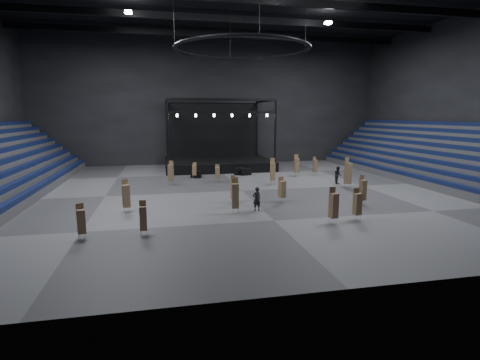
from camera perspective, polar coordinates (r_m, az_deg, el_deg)
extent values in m
plane|color=#565658|center=(35.84, 0.32, -1.63)|extent=(50.00, 50.00, 0.00)
cube|color=black|center=(55.85, -4.31, 11.76)|extent=(50.00, 0.20, 18.00)
cube|color=black|center=(15.36, 17.84, 16.30)|extent=(50.00, 0.20, 18.00)
cube|color=black|center=(47.24, 32.10, 10.65)|extent=(0.20, 42.00, 18.00)
cube|color=#0C1835|center=(36.49, -28.71, -1.14)|extent=(0.59, 40.00, 0.40)
cube|color=#0C1835|center=(36.64, -30.16, -0.03)|extent=(0.59, 40.00, 0.40)
cube|color=#0C1835|center=(36.83, -31.58, 1.07)|extent=(0.59, 40.00, 0.40)
cube|color=#4A4A4C|center=(45.32, 27.81, 0.13)|extent=(7.20, 40.00, 0.75)
cube|color=#0C1835|center=(43.22, 24.51, 0.74)|extent=(0.59, 40.00, 0.40)
cube|color=#4A4A4C|center=(45.56, 28.29, 0.62)|extent=(6.30, 40.00, 1.50)
cube|color=#0C1835|center=(43.66, 25.53, 1.74)|extent=(0.59, 40.00, 0.40)
cube|color=#4A4A4C|center=(45.80, 28.75, 1.10)|extent=(5.40, 40.00, 2.25)
cube|color=#0C1835|center=(44.12, 26.54, 2.72)|extent=(0.59, 40.00, 0.40)
cube|color=#4A4A4C|center=(46.04, 29.22, 1.57)|extent=(4.50, 40.00, 3.00)
cube|color=#0C1835|center=(44.61, 27.52, 3.69)|extent=(0.59, 40.00, 0.40)
cube|color=#4A4A4C|center=(46.29, 29.68, 2.04)|extent=(3.60, 40.00, 3.75)
cube|color=#0C1835|center=(45.13, 28.49, 4.62)|extent=(0.59, 40.00, 0.40)
cube|color=#4A4A4C|center=(46.55, 30.13, 2.50)|extent=(2.70, 40.00, 4.50)
cube|color=#0C1835|center=(45.67, 29.43, 5.54)|extent=(0.59, 40.00, 0.40)
cube|color=#4A4A4C|center=(46.81, 30.59, 2.96)|extent=(1.80, 40.00, 5.25)
cube|color=#0C1835|center=(46.23, 30.35, 6.43)|extent=(0.59, 40.00, 0.40)
cube|color=#4A4A4C|center=(47.08, 31.03, 3.41)|extent=(0.90, 40.00, 6.00)
cube|color=#0C1835|center=(46.82, 31.26, 7.30)|extent=(0.59, 40.00, 0.40)
cube|color=black|center=(50.80, -3.37, 2.46)|extent=(14.00, 10.00, 1.20)
cube|color=black|center=(55.16, -4.16, 7.84)|extent=(13.30, 0.30, 8.00)
cylinder|color=black|center=(45.28, -10.90, 7.11)|extent=(0.24, 0.24, 7.80)
cylinder|color=black|center=(54.47, -11.09, 7.55)|extent=(0.24, 0.24, 7.80)
cylinder|color=black|center=(47.39, 5.40, 7.36)|extent=(0.24, 0.24, 7.80)
cylinder|color=black|center=(56.24, 2.61, 7.79)|extent=(0.24, 0.24, 7.80)
cube|color=black|center=(45.86, -2.60, 12.19)|extent=(13.40, 0.25, 0.25)
cube|color=black|center=(54.96, -4.19, 11.79)|extent=(13.40, 0.25, 0.25)
cube|color=black|center=(45.83, -2.59, 10.31)|extent=(13.40, 0.20, 0.20)
cylinder|color=white|center=(45.26, -9.57, 9.68)|extent=(0.24, 0.24, 0.35)
cylinder|color=white|center=(45.41, -6.76, 9.75)|extent=(0.24, 0.24, 0.35)
cylinder|color=white|center=(45.66, -3.97, 9.80)|extent=(0.24, 0.24, 0.35)
cylinder|color=white|center=(46.02, -1.21, 9.82)|extent=(0.24, 0.24, 0.35)
cylinder|color=white|center=(46.47, 1.49, 9.82)|extent=(0.24, 0.24, 0.35)
cylinder|color=white|center=(47.03, 4.14, 9.80)|extent=(0.24, 0.24, 0.35)
torus|color=black|center=(35.60, 0.34, 19.34)|extent=(12.30, 12.30, 0.30)
cylinder|color=black|center=(37.78, 10.02, 22.50)|extent=(0.04, 0.04, 5.00)
cylinder|color=black|center=(41.84, -1.52, 21.39)|extent=(0.04, 0.04, 5.00)
cylinder|color=black|center=(35.35, -10.07, 23.40)|extent=(0.04, 0.04, 5.00)
cube|color=black|center=(43.16, -1.79, 23.34)|extent=(49.00, 0.35, 0.70)
cube|color=black|center=(50.88, -3.48, 21.26)|extent=(49.00, 0.35, 0.70)
cube|color=white|center=(39.55, -16.65, 23.31)|extent=(0.60, 0.60, 0.25)
cube|color=white|center=(43.14, 13.28, 22.29)|extent=(0.60, 0.60, 0.25)
cube|color=black|center=(43.43, -6.71, 0.86)|extent=(1.30, 0.94, 0.78)
cube|color=black|center=(44.96, 0.92, 1.26)|extent=(1.34, 0.88, 0.82)
cube|color=black|center=(45.29, -0.05, 1.34)|extent=(1.39, 1.02, 0.84)
cylinder|color=silver|center=(38.98, 4.79, -0.42)|extent=(0.03, 0.03, 0.40)
cylinder|color=silver|center=(39.35, 4.64, -0.33)|extent=(0.03, 0.03, 0.40)
cylinder|color=silver|center=(39.09, 5.33, -0.40)|extent=(0.03, 0.03, 0.40)
cylinder|color=silver|center=(39.45, 5.17, -0.31)|extent=(0.03, 0.03, 0.40)
cube|color=#9F8258|center=(39.03, 5.01, 1.28)|extent=(0.52, 0.52, 1.88)
cube|color=#9F8258|center=(39.11, 4.97, 2.61)|extent=(0.47, 0.10, 1.03)
cylinder|color=silver|center=(23.73, -23.41, -8.05)|extent=(0.03, 0.03, 0.37)
cylinder|color=silver|center=(24.06, -23.25, -7.79)|extent=(0.03, 0.03, 0.37)
cylinder|color=silver|center=(23.66, -22.57, -8.04)|extent=(0.03, 0.03, 0.37)
cylinder|color=silver|center=(23.99, -22.42, -7.79)|extent=(0.03, 0.03, 0.37)
cube|color=#9F8258|center=(23.61, -23.06, -5.85)|extent=(0.56, 0.56, 1.41)
cube|color=#9F8258|center=(23.63, -23.21, -4.20)|extent=(0.42, 0.18, 0.78)
cylinder|color=silver|center=(42.86, -7.15, 0.45)|extent=(0.03, 0.03, 0.36)
cylinder|color=silver|center=(43.20, -7.18, 0.52)|extent=(0.03, 0.03, 0.36)
cylinder|color=silver|center=(42.89, -6.69, 0.46)|extent=(0.03, 0.03, 0.36)
cylinder|color=silver|center=(43.23, -6.73, 0.53)|extent=(0.03, 0.03, 0.36)
cube|color=#9F8258|center=(42.93, -6.96, 1.50)|extent=(0.54, 0.54, 1.18)
cube|color=#9F8258|center=(43.03, -6.92, 2.25)|extent=(0.41, 0.18, 0.65)
cylinder|color=silver|center=(39.26, -10.73, -0.48)|extent=(0.03, 0.03, 0.41)
cylinder|color=silver|center=(39.65, -10.75, -0.38)|extent=(0.03, 0.03, 0.41)
cylinder|color=silver|center=(39.27, -10.16, -0.46)|extent=(0.03, 0.03, 0.41)
cylinder|color=silver|center=(39.66, -10.18, -0.36)|extent=(0.03, 0.03, 0.41)
cube|color=#9F8258|center=(39.29, -10.50, 1.07)|extent=(0.64, 0.64, 1.67)
cube|color=#9F8258|center=(39.37, -10.44, 2.24)|extent=(0.47, 0.23, 0.92)
cylinder|color=silver|center=(27.39, -1.05, -4.82)|extent=(0.03, 0.03, 0.41)
cylinder|color=silver|center=(27.76, -1.20, -4.62)|extent=(0.03, 0.03, 0.41)
cylinder|color=silver|center=(27.46, -0.24, -4.78)|extent=(0.03, 0.03, 0.41)
cylinder|color=silver|center=(27.84, -0.41, -4.58)|extent=(0.03, 0.03, 0.41)
cube|color=#9F8258|center=(27.35, -0.73, -2.44)|extent=(0.55, 0.55, 1.81)
cube|color=#9F8258|center=(27.39, -0.77, -0.60)|extent=(0.48, 0.12, 1.00)
cylinder|color=silver|center=(38.20, 15.93, -0.95)|extent=(0.03, 0.03, 0.45)
cylinder|color=silver|center=(38.57, 15.63, -0.83)|extent=(0.03, 0.03, 0.45)
cylinder|color=silver|center=(38.40, 16.49, -0.92)|extent=(0.03, 0.03, 0.45)
cylinder|color=silver|center=(38.77, 16.19, -0.81)|extent=(0.03, 0.03, 0.45)
cube|color=#9F8258|center=(38.28, 16.15, 0.98)|extent=(0.70, 0.70, 2.08)
cube|color=#9F8258|center=(38.29, 15.96, 2.48)|extent=(0.50, 0.26, 1.14)
cylinder|color=silver|center=(45.68, 11.22, 0.92)|extent=(0.03, 0.03, 0.37)
cylinder|color=silver|center=(45.99, 11.05, 0.99)|extent=(0.03, 0.03, 0.37)
cylinder|color=silver|center=(45.81, 11.62, 0.93)|extent=(0.03, 0.03, 0.37)
cylinder|color=silver|center=(46.13, 11.45, 1.00)|extent=(0.03, 0.03, 0.37)
cube|color=#9F8258|center=(45.77, 11.37, 2.11)|extent=(0.54, 0.54, 1.50)
cube|color=#9F8258|center=(45.82, 11.26, 3.01)|extent=(0.42, 0.17, 0.83)
cylinder|color=silver|center=(31.08, 6.18, -3.11)|extent=(0.03, 0.03, 0.40)
cylinder|color=silver|center=(31.43, 5.97, -2.96)|extent=(0.03, 0.03, 0.40)
cylinder|color=silver|center=(31.20, 6.84, -3.07)|extent=(0.03, 0.03, 0.40)
cylinder|color=silver|center=(31.55, 6.62, -2.92)|extent=(0.03, 0.03, 0.40)
cube|color=#9F8258|center=(31.13, 6.44, -1.41)|extent=(0.60, 0.60, 1.40)
cube|color=#9F8258|center=(31.16, 6.24, -0.18)|extent=(0.45, 0.20, 0.77)
cylinder|color=silver|center=(25.61, 13.78, -6.17)|extent=(0.03, 0.03, 0.40)
cylinder|color=silver|center=(25.94, 13.42, -5.95)|extent=(0.03, 0.03, 0.40)
cylinder|color=silver|center=(25.78, 14.56, -6.10)|extent=(0.03, 0.03, 0.40)
cylinder|color=silver|center=(26.11, 14.18, -5.88)|extent=(0.03, 0.03, 0.40)
cube|color=#9F8258|center=(25.60, 14.08, -3.81)|extent=(0.57, 0.57, 1.66)
cube|color=#9F8258|center=(25.59, 13.88, -2.02)|extent=(0.47, 0.15, 0.91)
cylinder|color=silver|center=(26.91, 17.20, -5.57)|extent=(0.03, 0.03, 0.38)
cylinder|color=silver|center=(27.22, 16.83, -5.38)|extent=(0.03, 0.03, 0.38)
cylinder|color=silver|center=(27.09, 17.88, -5.51)|extent=(0.03, 0.03, 0.38)
cylinder|color=silver|center=(27.39, 17.50, -5.32)|extent=(0.03, 0.03, 0.38)
cube|color=#9F8258|center=(26.93, 17.46, -3.52)|extent=(0.52, 0.52, 1.49)
cube|color=#9F8258|center=(26.93, 17.29, -2.00)|extent=(0.45, 0.12, 0.82)
cylinder|color=silver|center=(31.70, 18.00, -3.32)|extent=(0.03, 0.03, 0.36)
cylinder|color=silver|center=(31.99, 17.70, -3.18)|extent=(0.03, 0.03, 0.36)
cylinder|color=silver|center=(31.87, 18.54, -3.28)|extent=(0.03, 0.03, 0.36)
cylinder|color=silver|center=(32.16, 18.23, -3.15)|extent=(0.03, 0.03, 0.36)
cube|color=#9F8258|center=(31.73, 18.21, -1.47)|extent=(0.52, 0.52, 1.64)
cube|color=#9F8258|center=(31.72, 18.07, -0.05)|extent=(0.42, 0.14, 0.90)
cylinder|color=silver|center=(44.37, 8.43, 0.78)|extent=(0.03, 0.03, 0.42)
cylinder|color=silver|center=(44.74, 8.25, 0.86)|extent=(0.03, 0.03, 0.42)
cylinder|color=silver|center=(44.51, 8.92, 0.79)|extent=(0.03, 0.03, 0.42)
cylinder|color=silver|center=(44.88, 8.74, 0.87)|extent=(0.03, 0.03, 0.42)
cube|color=#9F8258|center=(44.47, 8.62, 2.20)|extent=(0.53, 0.53, 1.74)
cube|color=#9F8258|center=(44.56, 8.56, 3.28)|extent=(0.49, 0.08, 0.96)
cylinder|color=silver|center=(23.28, -14.86, -7.92)|extent=(0.03, 0.03, 0.35)
cylinder|color=silver|center=(23.59, -14.83, -7.68)|extent=(0.03, 0.03, 0.35)
cylinder|color=silver|center=(23.26, -14.05, -7.90)|extent=(0.03, 0.03, 0.35)
cylinder|color=silver|center=(23.57, -14.02, -7.66)|extent=(0.03, 0.03, 0.35)
cube|color=#9F8258|center=(23.17, -14.54, -5.67)|extent=(0.43, 0.43, 1.45)
cube|color=#9F8258|center=(23.17, -14.61, -3.95)|extent=(0.40, 0.07, 0.80)
cylinder|color=silver|center=(40.19, -3.67, -0.12)|extent=(0.03, 0.03, 0.38)
cylinder|color=silver|center=(40.54, -3.74, -0.03)|extent=(0.03, 0.03, 0.38)
cylinder|color=silver|center=(40.24, -3.16, -0.10)|extent=(0.03, 0.03, 0.38)
cylinder|color=silver|center=(40.59, -3.24, -0.01)|extent=(0.03, 0.03, 0.38)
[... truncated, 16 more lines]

